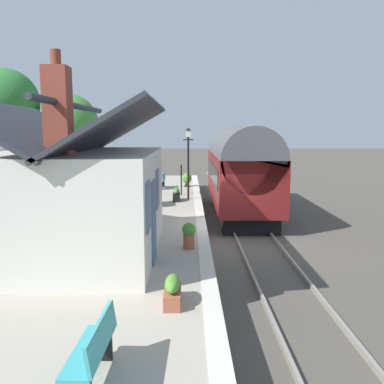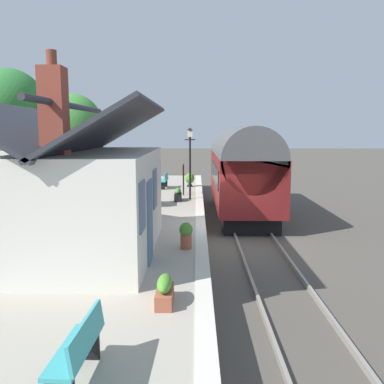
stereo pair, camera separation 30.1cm
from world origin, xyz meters
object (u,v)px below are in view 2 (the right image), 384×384
Objects in this scene: planter_under_sign at (100,201)px; planter_edge_far at (186,235)px; bench_mid_platform at (155,195)px; planter_bench_right at (140,188)px; planter_bench_left at (165,291)px; tree_far_right at (73,126)px; planter_edge_near at (190,180)px; planter_by_door at (178,195)px; station_building at (75,198)px; bench_by_lamp at (79,349)px; bench_near_building at (164,180)px; lamp_post_platform at (190,149)px; train at (242,170)px; tree_mid_background at (9,102)px; station_sign_board at (183,172)px.

planter_edge_far is at bearing -146.25° from planter_under_sign.
bench_mid_platform is 1.37× the size of planter_bench_right.
tree_far_right reaches higher than planter_bench_left.
planter_by_door is (-4.97, 0.49, -0.13)m from planter_edge_near.
station_building is at bearing 38.02° from planter_bench_left.
planter_bench_left is (2.57, -0.95, -0.21)m from bench_by_lamp.
planter_under_sign is 4.06m from planter_by_door.
planter_edge_far is 10.61m from planter_bench_right.
bench_near_building reaches higher than planter_by_door.
planter_edge_far is 8.18m from planter_by_door.
station_building is 1.84× the size of lamp_post_platform.
train is at bearing -128.05° from tree_far_right.
tree_mid_background is at bearing 52.50° from planter_by_door.
train is 17.54m from tree_mid_background.
bench_by_lamp is 1.87× the size of planter_edge_far.
station_sign_board is (-0.17, -2.31, 0.88)m from planter_bench_right.
planter_edge_near is at bearing 0.43° from planter_edge_far.
planter_by_door is 0.62× the size of station_sign_board.
planter_bench_left is 12.70m from lamp_post_platform.
bench_near_building is 0.90× the size of station_sign_board.
planter_by_door is at bearing -140.13° from tree_far_right.
planter_bench_right is at bearing 19.18° from bench_mid_platform.
planter_edge_near is 5.00m from planter_by_door.
train is 6.01× the size of station_sign_board.
station_sign_board is at bearing -132.49° from tree_far_right.
planter_edge_far is 0.86× the size of planter_bench_left.
bench_by_lamp is 1.37× the size of planter_bench_right.
planter_edge_near is 0.24× the size of lamp_post_platform.
lamp_post_platform is (-0.14, 2.54, 1.03)m from train.
planter_edge_far reaches higher than planter_bench_right.
planter_by_door is (1.19, -0.96, -0.18)m from bench_mid_platform.
planter_bench_right is 2.47m from station_sign_board.
planter_under_sign is (5.58, 3.73, -0.01)m from planter_edge_far.
station_building is at bearing 168.73° from bench_mid_platform.
planter_by_door is at bearing -167.02° from bench_near_building.
station_sign_board is at bearing -20.36° from bench_mid_platform.
station_building reaches higher than planter_under_sign.
train is 13.70m from tree_far_right.
planter_by_door is at bearing 133.74° from lamp_post_platform.
bench_by_lamp reaches higher than planter_by_door.
bench_mid_platform is 1.75× the size of planter_under_sign.
tree_far_right is (11.59, 4.39, 3.22)m from planter_under_sign.
bench_near_building is at bearing 7.20° from planter_edge_far.
planter_edge_near is 0.79× the size of planter_bench_right.
bench_near_building is 4.48m from lamp_post_platform.
lamp_post_platform is (-3.72, -1.55, 1.96)m from bench_near_building.
station_building reaches higher than bench_near_building.
station_building is 8.42× the size of planter_edge_far.
planter_edge_near is at bearing -0.76° from planter_bench_left.
planter_edge_far is at bearing -11.24° from bench_by_lamp.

